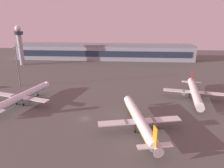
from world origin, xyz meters
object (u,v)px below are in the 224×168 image
airplane_mid_apron (22,97)px  airplane_near_gate (195,92)px  apron_light_east (17,64)px  control_tower (20,42)px  airplane_taxiway_distant (140,120)px

airplane_mid_apron → airplane_near_gate: airplane_near_gate is taller
airplane_mid_apron → apron_light_east: apron_light_east is taller
airplane_mid_apron → control_tower: bearing=131.9°
airplane_mid_apron → apron_light_east: (-15.85, 28.59, 11.09)m
airplane_near_gate → airplane_taxiway_distant: bearing=57.4°
airplane_mid_apron → airplane_near_gate: size_ratio=0.95×
control_tower → airplane_mid_apron: bearing=-63.6°
airplane_taxiway_distant → airplane_near_gate: size_ratio=0.99×
airplane_mid_apron → apron_light_east: 34.53m
airplane_mid_apron → airplane_near_gate: bearing=23.4°
airplane_taxiway_distant → apron_light_east: (-77.86, 51.05, 10.92)m
airplane_near_gate → apron_light_east: size_ratio=1.67×
airplane_mid_apron → airplane_near_gate: (95.00, 13.23, 0.17)m
control_tower → airplane_mid_apron: 103.07m
airplane_taxiway_distant → airplane_mid_apron: bearing=147.4°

